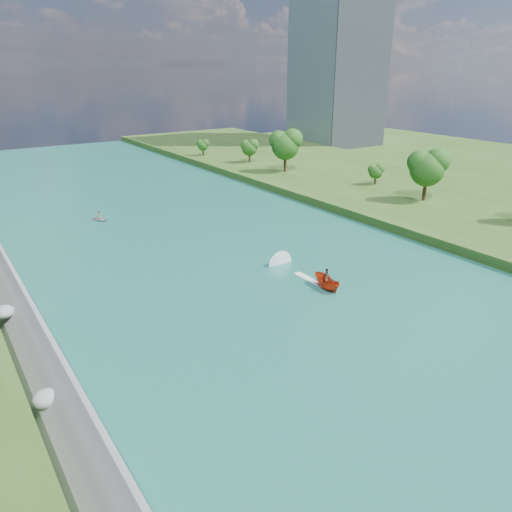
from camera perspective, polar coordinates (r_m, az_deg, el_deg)
ground at (r=47.79m, az=11.51°, el=-9.86°), size 260.00×260.00×0.00m
river_water at (r=61.70m, az=-1.60°, el=-2.01°), size 55.00×240.00×0.10m
berm_east at (r=95.94m, az=24.36°, el=5.01°), size 44.00×240.00×1.50m
riprap_bank at (r=52.33m, az=-25.83°, el=-6.58°), size 4.16×236.00×4.35m
office_tower at (r=166.95m, az=9.41°, el=22.79°), size 22.00×22.00×60.00m
trees_east at (r=88.09m, az=21.74°, el=7.75°), size 16.46×136.24×11.00m
motorboat at (r=58.91m, az=7.11°, el=-2.53°), size 3.60×18.93×2.14m
raft at (r=86.38m, az=-17.40°, el=4.12°), size 3.30×3.63×1.59m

